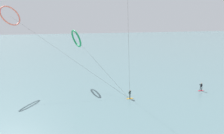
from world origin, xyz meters
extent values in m
cube|color=slate|center=(0.00, 105.36, 0.04)|extent=(400.00, 200.00, 0.08)
ellipsoid|color=red|center=(19.60, 23.27, 0.11)|extent=(1.40, 0.40, 0.06)
cylinder|color=black|center=(19.52, 23.39, 0.54)|extent=(0.12, 0.12, 0.80)
cylinder|color=black|center=(19.68, 23.15, 0.54)|extent=(0.12, 0.12, 0.80)
cube|color=black|center=(19.60, 23.27, 1.25)|extent=(0.34, 0.38, 0.62)
sphere|color=tan|center=(19.60, 23.27, 1.67)|extent=(0.22, 0.22, 0.22)
cylinder|color=black|center=(19.48, 23.57, 1.30)|extent=(0.47, 0.35, 0.39)
cylinder|color=black|center=(19.72, 23.21, 1.30)|extent=(0.47, 0.35, 0.39)
ellipsoid|color=orange|center=(4.24, 23.37, 0.11)|extent=(1.40, 0.40, 0.06)
cylinder|color=#1E2823|center=(4.16, 23.25, 0.54)|extent=(0.12, 0.12, 0.80)
cylinder|color=#1E2823|center=(4.31, 23.49, 0.54)|extent=(0.12, 0.12, 0.80)
cube|color=#1E2823|center=(4.24, 23.37, 1.25)|extent=(0.34, 0.38, 0.62)
sphere|color=tan|center=(4.24, 23.37, 1.67)|extent=(0.22, 0.22, 0.22)
cylinder|color=#1E2823|center=(4.12, 23.31, 1.30)|extent=(0.47, 0.35, 0.39)
cylinder|color=#1E2823|center=(4.35, 23.68, 1.30)|extent=(0.47, 0.35, 0.39)
cylinder|color=#3F3F3F|center=(3.04, 21.39, 10.47)|extent=(2.42, 3.99, 20.94)
torus|color=#EA7260|center=(-16.84, 37.22, 14.98)|extent=(4.52, 4.81, 4.07)
cylinder|color=#3F3F3F|center=(-6.30, 30.29, 7.43)|extent=(21.10, 13.87, 14.87)
torus|color=#199351|center=(-3.87, 35.81, 10.13)|extent=(2.70, 4.36, 3.98)
cylinder|color=#3F3F3F|center=(0.18, 29.59, 4.98)|extent=(8.13, 12.47, 9.97)
camera|label=1|loc=(-7.82, -7.60, 14.09)|focal=31.03mm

